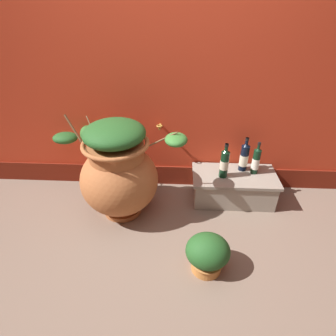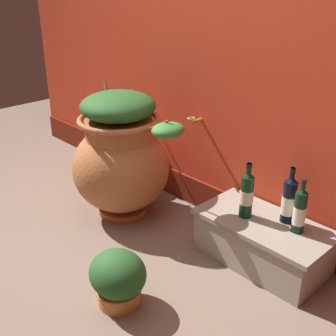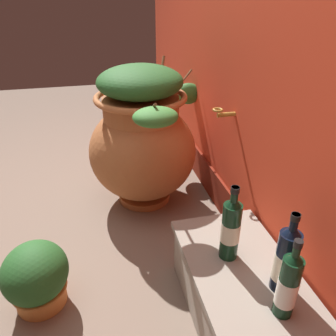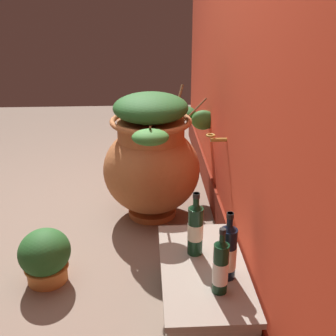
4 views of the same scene
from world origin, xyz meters
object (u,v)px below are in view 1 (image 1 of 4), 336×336
object	(u,v)px
terracotta_urn	(118,171)
wine_bottle_middle	(224,162)
potted_shrub	(207,254)
wine_bottle_left	(244,157)
wine_bottle_right	(256,161)

from	to	relation	value
terracotta_urn	wine_bottle_middle	distance (m)	0.95
terracotta_urn	potted_shrub	xyz separation A→B (m)	(0.74, -0.61, -0.28)
terracotta_urn	potted_shrub	distance (m)	1.00
terracotta_urn	wine_bottle_middle	xyz separation A→B (m)	(0.93, 0.20, -0.01)
wine_bottle_left	wine_bottle_right	world-z (taller)	wine_bottle_left
wine_bottle_left	wine_bottle_middle	xyz separation A→B (m)	(-0.20, -0.13, 0.01)
terracotta_urn	wine_bottle_middle	world-z (taller)	terracotta_urn
wine_bottle_middle	wine_bottle_left	bearing A→B (deg)	32.13
wine_bottle_middle	potted_shrub	world-z (taller)	wine_bottle_middle
terracotta_urn	wine_bottle_right	xyz separation A→B (m)	(1.23, 0.27, -0.03)
wine_bottle_middle	wine_bottle_right	distance (m)	0.31
wine_bottle_left	wine_bottle_right	xyz separation A→B (m)	(0.10, -0.05, -0.01)
wine_bottle_left	wine_bottle_middle	distance (m)	0.24
wine_bottle_middle	potted_shrub	xyz separation A→B (m)	(-0.19, -0.81, -0.27)
potted_shrub	wine_bottle_left	bearing A→B (deg)	67.30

